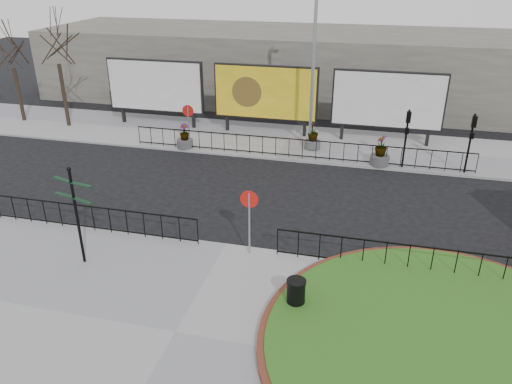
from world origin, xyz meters
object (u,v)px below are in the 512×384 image
(litter_bin, at_px, (296,294))
(planter_a, at_px, (185,139))
(fingerpost_sign, at_px, (75,206))
(billboard_mid, at_px, (265,93))
(planter_c, at_px, (380,154))
(planter_b, at_px, (313,138))
(lamp_post, at_px, (314,63))

(litter_bin, relative_size, planter_a, 0.71)
(fingerpost_sign, relative_size, litter_bin, 3.63)
(billboard_mid, height_order, litter_bin, billboard_mid)
(fingerpost_sign, relative_size, planter_c, 2.27)
(planter_a, xyz_separation_m, planter_b, (6.96, 1.60, 0.10))
(planter_a, relative_size, planter_c, 0.87)
(lamp_post, xyz_separation_m, planter_a, (-6.80, -1.60, -4.21))
(billboard_mid, distance_m, planter_a, 5.57)
(fingerpost_sign, distance_m, planter_a, 11.89)
(planter_b, bearing_deg, planter_a, -167.05)
(billboard_mid, height_order, planter_c, billboard_mid)
(lamp_post, xyz_separation_m, fingerpost_sign, (-6.00, -13.35, -2.54))
(litter_bin, height_order, planter_a, planter_a)
(litter_bin, bearing_deg, planter_a, 124.06)
(lamp_post, height_order, litter_bin, lamp_post)
(lamp_post, height_order, planter_a, lamp_post)
(billboard_mid, xyz_separation_m, planter_c, (6.86, -3.57, -1.87))
(litter_bin, bearing_deg, planter_c, 79.96)
(lamp_post, height_order, fingerpost_sign, lamp_post)
(litter_bin, xyz_separation_m, planter_a, (-8.44, 12.49, -0.00))
(planter_b, bearing_deg, lamp_post, 180.00)
(fingerpost_sign, xyz_separation_m, planter_b, (6.16, 13.35, -1.56))
(planter_c, bearing_deg, planter_a, 180.00)
(litter_bin, xyz_separation_m, planter_b, (-1.48, 14.09, 0.10))
(litter_bin, bearing_deg, lamp_post, 96.65)
(billboard_mid, distance_m, planter_b, 4.17)
(billboard_mid, height_order, planter_b, billboard_mid)
(litter_bin, relative_size, planter_c, 0.62)
(lamp_post, bearing_deg, litter_bin, -83.35)
(lamp_post, xyz_separation_m, planter_c, (3.85, -1.60, -4.09))
(fingerpost_sign, xyz_separation_m, planter_a, (-0.80, 11.75, -1.67))
(planter_a, bearing_deg, fingerpost_sign, -86.11)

